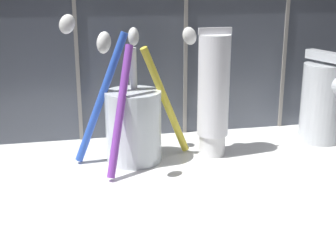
# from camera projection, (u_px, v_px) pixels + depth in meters

# --- Properties ---
(sink_counter) EXTENTS (0.59, 0.32, 0.02)m
(sink_counter) POSITION_uv_depth(u_px,v_px,m) (205.00, 184.00, 0.53)
(sink_counter) COLOR white
(sink_counter) RESTS_ON ground
(toothbrush_cup) EXTENTS (0.17, 0.11, 0.18)m
(toothbrush_cup) POSITION_uv_depth(u_px,v_px,m) (133.00, 120.00, 0.56)
(toothbrush_cup) COLOR silver
(toothbrush_cup) RESTS_ON sink_counter
(toothpaste_tube) EXTENTS (0.04, 0.04, 0.16)m
(toothpaste_tube) POSITION_uv_depth(u_px,v_px,m) (213.00, 94.00, 0.57)
(toothpaste_tube) COLOR white
(toothpaste_tube) RESTS_ON sink_counter
(sink_faucet) EXTENTS (0.06, 0.11, 0.12)m
(sink_faucet) POSITION_uv_depth(u_px,v_px,m) (325.00, 100.00, 0.62)
(sink_faucet) COLOR silver
(sink_faucet) RESTS_ON sink_counter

